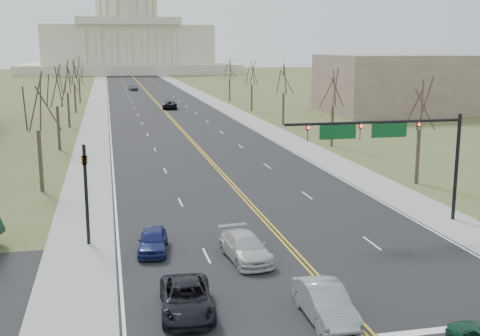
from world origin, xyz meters
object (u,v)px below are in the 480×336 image
car_sb_outer_lead (187,298)px  car_far_nb (170,105)px  car_sb_inner_second (245,247)px  car_far_sb (133,87)px  signal_left (86,183)px  car_sb_inner_lead (325,303)px  car_sb_outer_second (153,240)px  signal_mast (388,138)px

car_sb_outer_lead → car_far_nb: (8.44, 87.86, 0.11)m
car_sb_inner_second → car_sb_outer_lead: bearing=-129.6°
car_sb_outer_lead → car_far_sb: 136.56m
car_sb_outer_lead → signal_left: bearing=116.3°
signal_left → car_sb_outer_lead: 11.88m
car_sb_inner_second → car_far_nb: (4.41, 81.87, 0.08)m
car_sb_outer_lead → car_sb_inner_lead: bearing=-15.4°
car_sb_inner_lead → car_far_nb: bearing=88.3°
car_sb_outer_lead → car_far_sb: bearing=91.9°
car_sb_inner_second → car_sb_outer_second: 5.42m
car_sb_inner_lead → car_sb_outer_lead: 6.03m
car_sb_outer_lead → car_sb_inner_second: bearing=59.6°
signal_left → car_far_nb: signal_left is taller
car_sb_outer_lead → car_far_nb: 88.26m
car_sb_inner_lead → car_sb_outer_second: car_sb_inner_lead is taller
signal_mast → car_far_sb: size_ratio=2.52×
car_sb_inner_second → car_far_sb: size_ratio=1.02×
car_sb_outer_second → car_far_nb: 79.99m
signal_mast → car_sb_outer_lead: size_ratio=2.48×
car_sb_outer_lead → car_far_nb: bearing=88.0°
car_sb_outer_second → car_far_sb: size_ratio=0.82×
car_sb_inner_second → car_far_nb: bearing=81.3°
signal_left → car_sb_outer_second: 5.21m
car_sb_inner_lead → car_far_nb: (2.73, 89.81, 0.02)m
signal_mast → car_sb_outer_second: 16.28m
car_sb_inner_lead → car_sb_outer_lead: size_ratio=0.95×
car_sb_outer_second → car_far_sb: (4.74, 128.10, 0.15)m
signal_left → car_far_sb: (8.36, 125.92, -2.88)m
car_far_nb → car_far_sb: (-4.53, 48.65, 0.03)m
car_sb_inner_lead → car_far_sb: (-1.79, 138.46, 0.05)m
car_sb_inner_second → car_far_nb: 81.98m
signal_mast → car_sb_inner_lead: 16.10m
car_far_sb → car_far_nb: bearing=-91.9°
car_far_nb → signal_mast: bearing=101.2°
signal_left → car_far_nb: (12.89, 77.27, -2.92)m
car_sb_inner_lead → car_sb_inner_second: size_ratio=0.95×
signal_mast → car_sb_outer_second: bearing=-171.9°
car_sb_inner_second → signal_left: bearing=145.9°
signal_mast → car_sb_inner_second: (-10.46, -4.60, -5.04)m
signal_left → car_sb_outer_lead: (4.45, -10.59, -3.02)m
car_sb_inner_lead → car_sb_inner_second: car_sb_inner_lead is taller
car_sb_outer_second → car_far_nb: car_far_nb is taller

